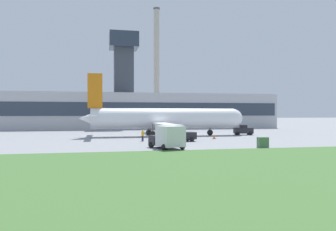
# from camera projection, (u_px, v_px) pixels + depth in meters

# --- Properties ---
(ground_plane) EXTENTS (400.00, 400.00, 0.00)m
(ground_plane) POSITION_uv_depth(u_px,v_px,m) (162.00, 138.00, 52.50)
(ground_plane) COLOR gray
(grass_strip) EXTENTS (240.00, 37.00, 0.06)m
(grass_strip) POSITION_uv_depth(u_px,v_px,m) (292.00, 190.00, 16.75)
(grass_strip) COLOR #426B33
(grass_strip) RESTS_ON ground_plane
(terminal_building) EXTENTS (72.67, 13.86, 24.74)m
(terminal_building) POSITION_uv_depth(u_px,v_px,m) (137.00, 108.00, 86.22)
(terminal_building) COLOR #B2B2B7
(terminal_building) RESTS_ON ground_plane
(smokestack_left) EXTENTS (3.23, 3.23, 29.22)m
(smokestack_left) POSITION_uv_depth(u_px,v_px,m) (119.00, 82.00, 113.07)
(smokestack_left) COLOR #B2A899
(smokestack_left) RESTS_ON ground_plane
(smokestack_right) EXTENTS (2.36, 2.36, 42.68)m
(smokestack_right) POSITION_uv_depth(u_px,v_px,m) (157.00, 66.00, 120.36)
(smokestack_right) COLOR #B2A899
(smokestack_right) RESTS_ON ground_plane
(airplane) EXTENTS (28.54, 25.50, 10.54)m
(airplane) POSITION_uv_depth(u_px,v_px,m) (163.00, 119.00, 56.27)
(airplane) COLOR white
(airplane) RESTS_ON ground_plane
(pushback_tug) EXTENTS (3.51, 2.51, 1.83)m
(pushback_tug) POSITION_uv_depth(u_px,v_px,m) (243.00, 131.00, 59.42)
(pushback_tug) COLOR #232328
(pushback_tug) RESTS_ON ground_plane
(baggage_truck) EXTENTS (5.04, 2.75, 2.36)m
(baggage_truck) POSITION_uv_depth(u_px,v_px,m) (176.00, 133.00, 45.64)
(baggage_truck) COLOR #232328
(baggage_truck) RESTS_ON ground_plane
(fuel_truck) EXTENTS (3.77, 5.04, 2.56)m
(fuel_truck) POSITION_uv_depth(u_px,v_px,m) (168.00, 138.00, 36.32)
(fuel_truck) COLOR #232328
(fuel_truck) RESTS_ON ground_plane
(ground_crew_person) EXTENTS (0.48, 0.48, 1.61)m
(ground_crew_person) POSITION_uv_depth(u_px,v_px,m) (143.00, 135.00, 46.07)
(ground_crew_person) COLOR #23283D
(ground_crew_person) RESTS_ON ground_plane
(traffic_cone_near_nose) EXTENTS (0.61, 0.61, 0.59)m
(traffic_cone_near_nose) POSITION_uv_depth(u_px,v_px,m) (214.00, 137.00, 50.43)
(traffic_cone_near_nose) COLOR black
(traffic_cone_near_nose) RESTS_ON ground_plane
(utility_cabinet) EXTENTS (1.19, 0.68, 1.22)m
(utility_cabinet) POSITION_uv_depth(u_px,v_px,m) (263.00, 143.00, 37.32)
(utility_cabinet) COLOR #4C724C
(utility_cabinet) RESTS_ON ground_plane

